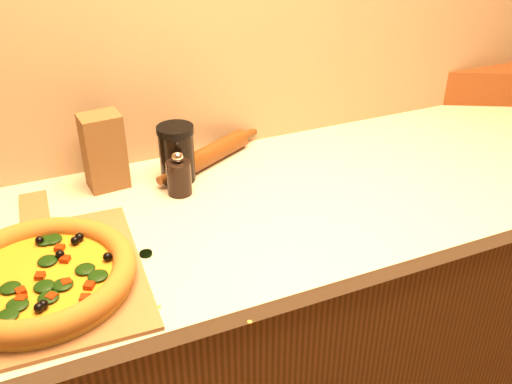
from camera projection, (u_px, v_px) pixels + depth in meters
name	position (u px, v px, depth m)	size (l,w,h in m)	color
cabinet	(253.00, 345.00, 1.61)	(2.80, 0.65, 0.86)	#40260D
countertop	(252.00, 210.00, 1.39)	(2.84, 0.68, 0.04)	beige
pizza_peel	(41.00, 276.00, 1.13)	(0.40, 0.59, 0.01)	brown
pizza	(40.00, 276.00, 1.08)	(0.36, 0.36, 0.05)	#BF892F
bottle_cap	(146.00, 254.00, 1.19)	(0.03, 0.03, 0.01)	black
pepper_grinder	(179.00, 176.00, 1.39)	(0.06, 0.06, 0.11)	black
rolling_pin	(211.00, 154.00, 1.55)	(0.35, 0.20, 0.05)	#552E0E
bread_bag	(503.00, 84.00, 1.94)	(0.41, 0.13, 0.11)	#623112
paper_bag	(104.00, 151.00, 1.40)	(0.10, 0.08, 0.19)	brown
dark_jar	(177.00, 153.00, 1.44)	(0.09, 0.09, 0.15)	black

